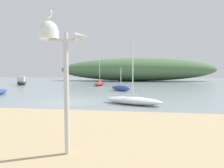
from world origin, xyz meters
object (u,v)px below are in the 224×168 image
mast_structure (56,47)px  sailboat_mid_channel (121,88)px  sailboat_inner_mooring (100,84)px  motorboat_west_reach (22,82)px  seagull_on_radar (49,15)px  sailboat_by_sandbar (133,100)px

mast_structure → sailboat_mid_channel: size_ratio=1.16×
sailboat_inner_mooring → motorboat_west_reach: (-13.75, -0.58, 0.21)m
seagull_on_radar → motorboat_west_reach: bearing=125.6°
sailboat_by_sandbar → sailboat_mid_channel: (-1.55, 8.74, 0.06)m
sailboat_inner_mooring → sailboat_mid_channel: 9.38m
motorboat_west_reach → sailboat_inner_mooring: bearing=2.4°
sailboat_by_sandbar → motorboat_west_reach: sailboat_by_sandbar is taller
sailboat_mid_channel → sailboat_by_sandbar: bearing=-79.9°
sailboat_inner_mooring → motorboat_west_reach: size_ratio=1.16×
mast_structure → seagull_on_radar: (-0.16, -0.01, 0.75)m
sailboat_mid_channel → sailboat_inner_mooring: bearing=117.0°
mast_structure → seagull_on_radar: bearing=-177.2°
sailboat_by_sandbar → seagull_on_radar: bearing=-102.7°
sailboat_by_sandbar → motorboat_west_reach: 25.61m
seagull_on_radar → motorboat_west_reach: seagull_on_radar is taller
sailboat_by_sandbar → sailboat_mid_channel: sailboat_by_sandbar is taller
sailboat_inner_mooring → sailboat_by_sandbar: sailboat_by_sandbar is taller
mast_structure → seagull_on_radar: seagull_on_radar is taller
seagull_on_radar → motorboat_west_reach: (-17.72, 24.74, -3.04)m
mast_structure → motorboat_west_reach: (-17.88, 24.73, -2.29)m
mast_structure → sailboat_by_sandbar: 8.76m
sailboat_by_sandbar → sailboat_mid_channel: size_ratio=1.69×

